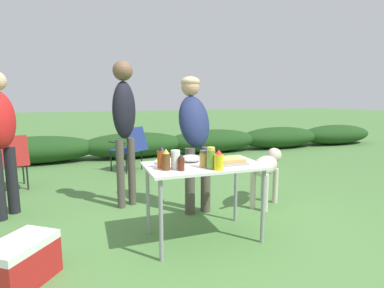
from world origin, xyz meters
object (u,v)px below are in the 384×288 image
Objects in this scene: dog at (267,168)px; mustard_bottle at (219,160)px; cooler_box at (21,262)px; folding_table at (204,172)px; camp_chair_near_hedge at (9,160)px; mixing_bowl at (191,158)px; relish_jar at (211,158)px; hot_sauce_bottle at (162,157)px; food_tray at (226,161)px; spice_jar at (204,159)px; standing_person_in_gray_fleece at (0,132)px; standing_person_in_dark_puffer at (124,117)px; beer_bottle at (166,160)px; plate_stack at (168,162)px; paper_cup_stack at (176,160)px; bbq_sauce_bottle at (181,163)px; camp_chair_green_behind_table at (130,146)px; standing_person_with_beanie at (194,128)px.

mustard_bottle is at bearing -87.58° from dog.
cooler_box is at bearing 179.22° from mustard_bottle.
folding_table is 3.18m from camp_chair_near_hedge.
mustard_bottle is (0.11, -0.41, 0.05)m from mixing_bowl.
relish_jar is at bearing 122.25° from mustard_bottle.
hot_sauce_bottle is at bearing -155.21° from mixing_bowl.
food_tray is 2.27× the size of spice_jar.
folding_table is 0.21m from mixing_bowl.
standing_person_in_gray_fleece is 0.92× the size of standing_person_in_dark_puffer.
beer_bottle is 0.46m from mustard_bottle.
dog is at bearing 28.87° from folding_table.
standing_person_in_dark_puffer is at bearing 105.66° from plate_stack.
mustard_bottle is (0.04, -0.25, 0.16)m from folding_table.
folding_table is 5.46× the size of hot_sauce_bottle.
paper_cup_stack is (0.00, -0.24, 0.07)m from plate_stack.
bbq_sauce_bottle is 3.14m from camp_chair_near_hedge.
mixing_bowl is 1.63m from cooler_box.
camp_chair_near_hedge is (-1.81, 2.45, -0.36)m from paper_cup_stack.
standing_person_in_gray_fleece reaches higher than camp_chair_green_behind_table.
hot_sauce_bottle is 1.06× the size of beer_bottle.
mustard_bottle reaches higher than cooler_box.
dog reaches higher than cooler_box.
mixing_bowl reaches higher than plate_stack.
standing_person_in_dark_puffer reaches higher than camp_chair_near_hedge.
bbq_sauce_bottle reaches higher than mixing_bowl.
hot_sauce_bottle is at bearing 140.67° from paper_cup_stack.
bbq_sauce_bottle is 1.04m from standing_person_with_beanie.
mustard_bottle is (0.31, -0.09, 0.02)m from bbq_sauce_bottle.
camp_chair_near_hedge is (-1.70, 2.37, -0.37)m from hot_sauce_bottle.
bbq_sauce_bottle is 0.08× the size of standing_person_in_dark_puffer.
hot_sauce_bottle is 1.31× the size of spice_jar.
mustard_bottle reaches higher than mixing_bowl.
standing_person_in_gray_fleece reaches higher than food_tray.
spice_jar is 0.27× the size of cooler_box.
spice_jar is 0.09× the size of standing_person_in_dark_puffer.
standing_person_with_beanie is at bearing 63.52° from bbq_sauce_bottle.
plate_stack is 1.25× the size of hot_sauce_bottle.
plate_stack is 0.25m from paper_cup_stack.
beer_bottle reaches higher than cooler_box.
standing_person_in_gray_fleece is at bearing 138.34° from beer_bottle.
bbq_sauce_bottle is at bearing -103.97° from standing_person_in_gray_fleece.
relish_jar is 0.23× the size of camp_chair_green_behind_table.
hot_sauce_bottle is 0.35× the size of cooler_box.
spice_jar is 3.14m from camp_chair_green_behind_table.
standing_person_in_dark_puffer is at bearing 98.71° from hot_sauce_bottle.
paper_cup_stack reaches higher than mixing_bowl.
food_tray is 0.63m from hot_sauce_bottle.
standing_person_with_beanie reaches higher than paper_cup_stack.
standing_person_in_gray_fleece reaches higher than spice_jar.
dog is at bearing 21.06° from mixing_bowl.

